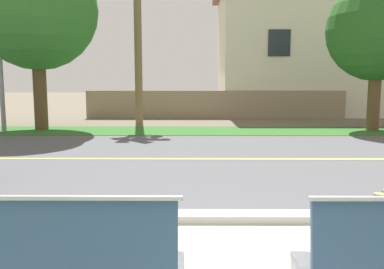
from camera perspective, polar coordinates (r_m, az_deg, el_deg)
The scene contains 10 objects.
ground_plane at distance 10.63m, azimuth 2.22°, elevation -2.07°, with size 140.00×140.00×0.00m, color #665B4C.
curb_edge at distance 5.13m, azimuth 4.21°, elevation -11.81°, with size 44.00×0.30×0.11m, color #ADA89E.
street_asphalt at distance 9.16m, azimuth 2.51°, elevation -3.58°, with size 52.00×8.00×0.01m, color #515156.
road_centre_line at distance 9.16m, azimuth 2.51°, elevation -3.55°, with size 48.00×0.14×0.01m, color #E0CC4C.
far_verge_grass at distance 14.64m, azimuth 1.74°, elevation 0.55°, with size 48.00×2.80×0.02m, color #2D6026.
bench_left at distance 3.09m, azimuth -18.04°, elevation -17.65°, with size 1.70×0.48×1.01m.
streetlamp at distance 16.09m, azimuth -25.98°, elevation 14.93°, with size 0.24×2.10×7.11m.
shade_tree_centre at distance 16.38m, azimuth 25.81°, elevation 14.36°, with size 3.68×3.68×6.07m.
garden_wall at distance 20.01m, azimuth 3.38°, elevation 4.35°, with size 13.00×0.36×1.40m, color gray.
house_across_street at distance 24.09m, azimuth 16.04°, elevation 11.84°, with size 10.44×6.91×7.41m.
Camera 1 is at (-0.33, -2.49, 1.73)m, focal length 36.92 mm.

